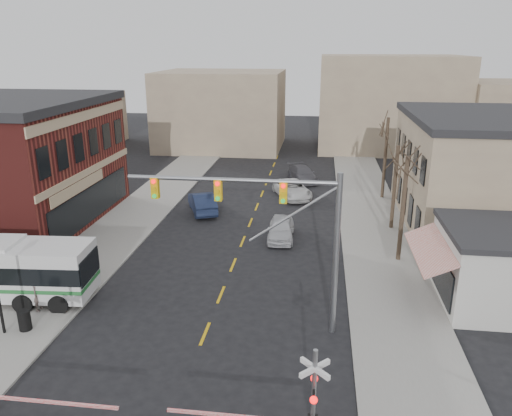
{
  "coord_description": "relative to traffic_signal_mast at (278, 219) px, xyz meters",
  "views": [
    {
      "loc": [
        5.14,
        -18.57,
        13.38
      ],
      "look_at": [
        1.32,
        11.16,
        3.5
      ],
      "focal_mm": 35.0,
      "sensor_mm": 36.0,
      "label": 1
    }
  ],
  "objects": [
    {
      "name": "ground",
      "position": [
        -3.39,
        -3.02,
        -5.73
      ],
      "size": [
        160.0,
        160.0,
        0.0
      ],
      "primitive_type": "plane",
      "color": "black",
      "rests_on": "ground"
    },
    {
      "name": "car_b",
      "position": [
        -7.73,
        17.09,
        -4.89
      ],
      "size": [
        3.59,
        5.4,
        1.68
      ],
      "primitive_type": "imported",
      "rotation": [
        0.0,
        0.0,
        3.53
      ],
      "color": "#18213C",
      "rests_on": "ground"
    },
    {
      "name": "tree_east_a",
      "position": [
        7.11,
        8.98,
        -2.24
      ],
      "size": [
        0.28,
        0.28,
        6.75
      ],
      "color": "#382B21",
      "rests_on": "sidewalk_east"
    },
    {
      "name": "pedestrian_near",
      "position": [
        -12.45,
        -0.06,
        -4.71
      ],
      "size": [
        0.46,
        0.68,
        1.81
      ],
      "primitive_type": "imported",
      "rotation": [
        0.0,
        0.0,
        1.53
      ],
      "color": "#584A47",
      "rests_on": "sidewalk_west"
    },
    {
      "name": "sidewalk_east",
      "position": [
        6.11,
        16.98,
        -5.67
      ],
      "size": [
        5.0,
        60.0,
        0.12
      ],
      "primitive_type": "cube",
      "color": "gray",
      "rests_on": "ground"
    },
    {
      "name": "pedestrian_far",
      "position": [
        -13.32,
        4.62,
        -4.67
      ],
      "size": [
        1.14,
        1.16,
        1.89
      ],
      "primitive_type": "imported",
      "rotation": [
        0.0,
        0.0,
        0.85
      ],
      "color": "#2F3B52",
      "rests_on": "sidewalk_west"
    },
    {
      "name": "car_d",
      "position": [
        0.19,
        28.1,
        -4.99
      ],
      "size": [
        3.77,
        5.54,
        1.49
      ],
      "primitive_type": "imported",
      "rotation": [
        0.0,
        0.0,
        0.36
      ],
      "color": "#4A484E",
      "rests_on": "ground"
    },
    {
      "name": "tree_east_c",
      "position": [
        7.61,
        22.98,
        -2.01
      ],
      "size": [
        0.28,
        0.28,
        7.2
      ],
      "color": "#382B21",
      "rests_on": "sidewalk_east"
    },
    {
      "name": "car_a",
      "position": [
        -0.74,
        11.89,
        -4.97
      ],
      "size": [
        1.92,
        4.54,
        1.53
      ],
      "primitive_type": "imported",
      "rotation": [
        0.0,
        0.0,
        0.03
      ],
      "color": "#B9B9BE",
      "rests_on": "ground"
    },
    {
      "name": "tree_east_b",
      "position": [
        7.41,
        14.98,
        -2.46
      ],
      "size": [
        0.28,
        0.28,
        6.3
      ],
      "color": "#382B21",
      "rests_on": "sidewalk_east"
    },
    {
      "name": "car_c",
      "position": [
        -0.55,
        22.29,
        -4.97
      ],
      "size": [
        4.28,
        6.07,
        1.54
      ],
      "primitive_type": "imported",
      "rotation": [
        0.0,
        0.0,
        0.35
      ],
      "color": "silver",
      "rests_on": "ground"
    },
    {
      "name": "traffic_signal_mast",
      "position": [
        0.0,
        0.0,
        0.0
      ],
      "size": [
        9.9,
        0.3,
        8.0
      ],
      "color": "gray",
      "rests_on": "ground"
    },
    {
      "name": "sidewalk_west",
      "position": [
        -12.89,
        16.98,
        -5.67
      ],
      "size": [
        5.0,
        60.0,
        0.12
      ],
      "primitive_type": "cube",
      "color": "gray",
      "rests_on": "ground"
    },
    {
      "name": "trash_bin",
      "position": [
        -12.12,
        -1.92,
        -5.11
      ],
      "size": [
        0.6,
        0.6,
        1.01
      ],
      "primitive_type": "cylinder",
      "color": "black",
      "rests_on": "sidewalk_west"
    },
    {
      "name": "rr_crossing_east",
      "position": [
        1.47,
        -7.64,
        -3.77
      ],
      "size": [
        5.6,
        1.36,
        4.0
      ],
      "color": "gray",
      "rests_on": "ground"
    }
  ]
}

